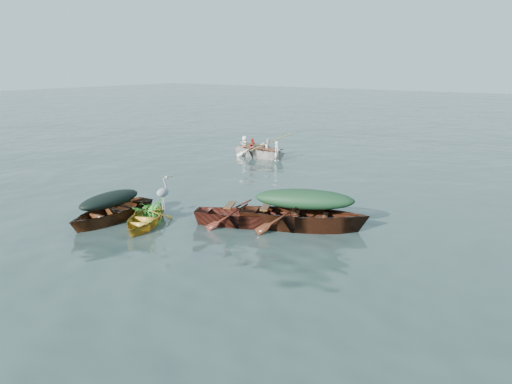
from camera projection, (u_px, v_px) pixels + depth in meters
ground at (200, 249)px, 11.82m from camera, size 140.00×140.00×0.00m
yellow_dinghy at (144, 226)px, 13.45m from camera, size 2.33×2.97×0.71m
dark_covered_boat at (111, 221)px, 13.88m from camera, size 1.62×3.76×0.91m
green_tarp_boat at (304, 229)px, 13.22m from camera, size 4.93×3.31×1.13m
open_wooden_boat at (248, 226)px, 13.50m from camera, size 4.19×2.81×0.92m
rowed_boat at (260, 157)px, 23.15m from camera, size 4.08×1.52×0.93m
dark_tarp_cover at (109, 198)px, 13.71m from camera, size 0.89×2.07×0.40m
green_tarp_cover at (304, 199)px, 13.01m from camera, size 2.71×1.82×0.52m
thwart_benches at (248, 209)px, 13.38m from camera, size 2.15×1.52×0.04m
heron at (163, 197)px, 13.22m from camera, size 0.44×0.48×0.92m
dinghy_weeds at (151, 197)px, 13.81m from camera, size 1.04×1.12×0.60m
rowers at (260, 139)px, 22.93m from camera, size 2.87×1.31×0.76m
oars at (260, 147)px, 23.02m from camera, size 0.81×2.64×0.06m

